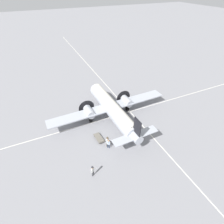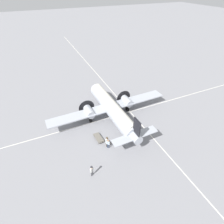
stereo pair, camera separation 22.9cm
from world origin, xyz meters
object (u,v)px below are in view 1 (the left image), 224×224
(passenger_boarding, at_px, (108,143))
(baggage_cart, at_px, (99,138))
(airliner_main, at_px, (111,107))
(suitcase_near_door, at_px, (108,142))
(crew_foreground, at_px, (93,170))
(suitcase_upright_spare, at_px, (110,142))
(ramp_agent, at_px, (107,141))

(passenger_boarding, height_order, baggage_cart, passenger_boarding)
(airliner_main, relative_size, suitcase_near_door, 41.56)
(crew_foreground, bearing_deg, passenger_boarding, -167.15)
(airliner_main, bearing_deg, suitcase_upright_spare, 152.26)
(suitcase_upright_spare, bearing_deg, baggage_cart, -141.91)
(suitcase_near_door, bearing_deg, baggage_cart, -144.42)
(crew_foreground, bearing_deg, suitcase_near_door, -163.60)
(suitcase_near_door, bearing_deg, crew_foreground, -43.90)
(airliner_main, distance_m, passenger_boarding, 7.34)
(passenger_boarding, distance_m, suitcase_near_door, 1.18)
(passenger_boarding, xyz_separation_m, suitcase_upright_spare, (-0.73, 0.53, -0.78))
(passenger_boarding, bearing_deg, crew_foreground, 82.44)
(airliner_main, distance_m, crew_foreground, 12.15)
(passenger_boarding, xyz_separation_m, suitcase_near_door, (-0.82, 0.36, -0.76))
(airliner_main, height_order, suitcase_near_door, airliner_main)
(ramp_agent, bearing_deg, suitcase_upright_spare, 15.25)
(suitcase_upright_spare, distance_m, baggage_cart, 1.95)
(passenger_boarding, height_order, suitcase_upright_spare, passenger_boarding)
(suitcase_near_door, bearing_deg, ramp_agent, -38.81)
(airliner_main, xyz_separation_m, suitcase_near_door, (5.55, -2.96, -2.25))
(airliner_main, xyz_separation_m, passenger_boarding, (6.38, -3.32, -1.49))
(airliner_main, bearing_deg, suitcase_near_door, 150.46)
(ramp_agent, distance_m, suitcase_near_door, 1.08)
(suitcase_upright_spare, bearing_deg, passenger_boarding, -36.09)
(passenger_boarding, height_order, ramp_agent, ramp_agent)
(suitcase_upright_spare, relative_size, baggage_cart, 0.21)
(ramp_agent, relative_size, suitcase_near_door, 3.47)
(ramp_agent, distance_m, suitcase_upright_spare, 1.13)
(passenger_boarding, bearing_deg, suitcase_upright_spare, -86.20)
(baggage_cart, bearing_deg, suitcase_near_door, -149.09)
(passenger_boarding, relative_size, suitcase_upright_spare, 3.27)
(ramp_agent, bearing_deg, baggage_cart, 91.34)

